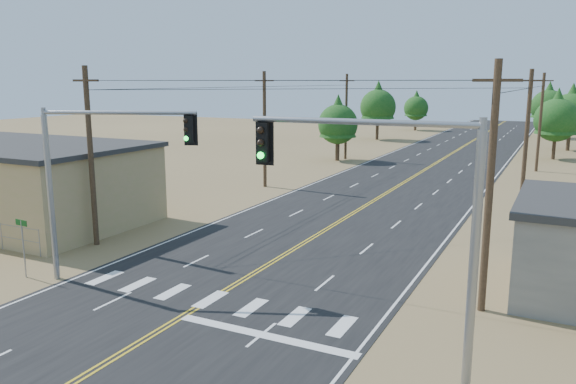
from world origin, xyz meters
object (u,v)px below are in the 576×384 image
Objects in this scene: signal_mast_left at (91,165)px; building_left at (1,182)px; street_sign at (23,239)px; signal_mast_right at (404,208)px.

building_left is at bearing 135.17° from signal_mast_left.
signal_mast_left is 5.08m from street_sign.
signal_mast_right is (15.09, -2.88, 0.13)m from signal_mast_left.
signal_mast_left is 2.85× the size of street_sign.
signal_mast_right is (29.98, -9.13, 3.08)m from building_left.
building_left is at bearing 152.26° from street_sign.
signal_mast_left is at bearing 167.30° from signal_mast_right.
street_sign is at bearing 173.21° from signal_mast_right.
signal_mast_right is 2.93× the size of street_sign.
signal_mast_left is 15.36m from signal_mast_right.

